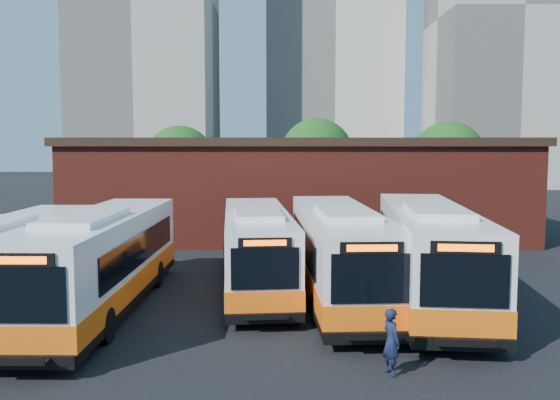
{
  "coord_description": "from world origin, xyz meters",
  "views": [
    {
      "loc": [
        -0.69,
        -19.45,
        6.02
      ],
      "look_at": [
        -0.97,
        4.22,
        3.79
      ],
      "focal_mm": 38.0,
      "sensor_mm": 36.0,
      "label": 1
    }
  ],
  "objects_px": {
    "bus_west": "(101,264)",
    "transit_worker": "(391,341)",
    "bus_farwest": "(9,267)",
    "bus_mideast": "(257,251)",
    "bus_east": "(428,256)",
    "bus_midwest": "(339,255)"
  },
  "relations": [
    {
      "from": "bus_farwest",
      "to": "transit_worker",
      "type": "bearing_deg",
      "value": -25.29
    },
    {
      "from": "bus_west",
      "to": "bus_farwest",
      "type": "bearing_deg",
      "value": 179.94
    },
    {
      "from": "bus_farwest",
      "to": "transit_worker",
      "type": "height_order",
      "value": "bus_farwest"
    },
    {
      "from": "bus_mideast",
      "to": "bus_farwest",
      "type": "bearing_deg",
      "value": -163.89
    },
    {
      "from": "bus_west",
      "to": "transit_worker",
      "type": "relative_size",
      "value": 7.66
    },
    {
      "from": "bus_west",
      "to": "bus_midwest",
      "type": "distance_m",
      "value": 9.02
    },
    {
      "from": "bus_farwest",
      "to": "bus_mideast",
      "type": "bearing_deg",
      "value": 21.44
    },
    {
      "from": "bus_farwest",
      "to": "transit_worker",
      "type": "relative_size",
      "value": 7.11
    },
    {
      "from": "bus_west",
      "to": "bus_mideast",
      "type": "relative_size",
      "value": 1.06
    },
    {
      "from": "bus_mideast",
      "to": "bus_west",
      "type": "bearing_deg",
      "value": -152.89
    },
    {
      "from": "bus_midwest",
      "to": "bus_east",
      "type": "xyz_separation_m",
      "value": [
        3.44,
        -0.36,
        0.06
      ]
    },
    {
      "from": "bus_east",
      "to": "bus_west",
      "type": "bearing_deg",
      "value": -167.39
    },
    {
      "from": "bus_midwest",
      "to": "bus_farwest",
      "type": "bearing_deg",
      "value": -174.13
    },
    {
      "from": "bus_farwest",
      "to": "bus_mideast",
      "type": "xyz_separation_m",
      "value": [
        8.84,
        3.51,
        0.0
      ]
    },
    {
      "from": "bus_west",
      "to": "transit_worker",
      "type": "height_order",
      "value": "bus_west"
    },
    {
      "from": "bus_midwest",
      "to": "bus_east",
      "type": "distance_m",
      "value": 3.46
    },
    {
      "from": "bus_farwest",
      "to": "bus_west",
      "type": "distance_m",
      "value": 3.36
    },
    {
      "from": "bus_mideast",
      "to": "transit_worker",
      "type": "relative_size",
      "value": 7.2
    },
    {
      "from": "bus_mideast",
      "to": "bus_east",
      "type": "distance_m",
      "value": 7.04
    },
    {
      "from": "bus_farwest",
      "to": "bus_east",
      "type": "xyz_separation_m",
      "value": [
        15.61,
        1.59,
        0.17
      ]
    },
    {
      "from": "bus_farwest",
      "to": "bus_west",
      "type": "relative_size",
      "value": 0.93
    },
    {
      "from": "bus_west",
      "to": "transit_worker",
      "type": "bearing_deg",
      "value": -32.38
    }
  ]
}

